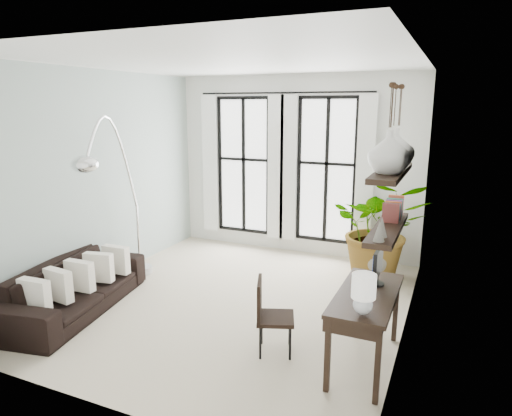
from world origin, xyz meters
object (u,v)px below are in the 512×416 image
Objects in this scene: plant at (380,228)px; buddha at (376,262)px; sofa at (75,287)px; desk_chair at (269,311)px; arc_lamp at (112,157)px; desk at (365,300)px.

plant is 0.54m from buddha.
sofa is 2.74m from desk_chair.
sofa is 1.81m from arc_lamp.
desk is (3.74, 0.19, 0.42)m from sofa.
arc_lamp reaches higher than buddha.
desk_chair is 1.10× the size of buddha.
desk is at bearing -83.57° from buddha.
plant is 2.71m from desk.
desk_chair is 2.66m from buddha.
plant is 1.87× the size of desk_chair.
sofa is at bearing -177.14° from desk.
arc_lamp is (-3.64, 0.57, 1.22)m from desk.
desk is at bearing -13.59° from desk_chair.
desk is at bearing -97.45° from sofa.
buddha is at bearing -87.28° from plant.
desk_chair reaches higher than buddha.
buddha is (0.74, 2.55, -0.16)m from desk_chair.
buddha is (0.01, -0.27, -0.47)m from plant.
buddha is (-0.27, 2.43, -0.42)m from desk.
plant is at bearing 32.39° from arc_lamp.
desk is 2.48m from buddha.
desk reaches higher than desk_chair.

